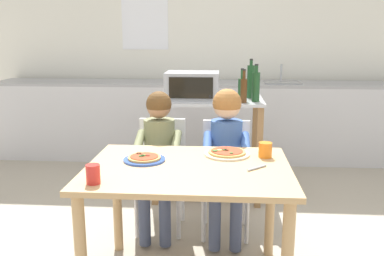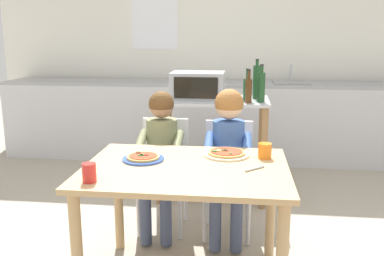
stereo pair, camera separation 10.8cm
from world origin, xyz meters
TOP-DOWN VIEW (x-y plane):
  - ground_plane at (0.00, 1.18)m, footprint 11.78×11.78m
  - back_wall_tiled at (-0.00, 3.00)m, footprint 5.45×0.13m
  - kitchen_counter at (0.00, 2.59)m, footprint 4.91×0.60m
  - kitchen_island_cart at (0.06, 1.40)m, footprint 0.96×0.58m
  - toaster_oven at (-0.08, 1.39)m, footprint 0.46×0.36m
  - bottle_dark_olive_oil at (0.43, 1.46)m, footprint 0.06×0.06m
  - bottle_clear_vinegar at (0.35, 1.30)m, footprint 0.07×0.07m
  - bottle_tall_green_wine at (0.46, 1.27)m, footprint 0.06×0.06m
  - bottle_slim_sauce at (0.36, 1.20)m, footprint 0.05×0.05m
  - dining_table at (0.00, 0.00)m, footprint 1.13×0.85m
  - dining_chair_left at (-0.26, 0.73)m, footprint 0.36×0.36m
  - dining_chair_right at (0.22, 0.70)m, footprint 0.36×0.36m
  - child_in_olive_shirt at (-0.26, 0.61)m, footprint 0.32×0.42m
  - child_in_blue_striped_shirt at (0.22, 0.59)m, footprint 0.32×0.42m
  - pizza_plate_blue_rimmed at (-0.26, 0.09)m, footprint 0.24×0.24m
  - pizza_plate_cream at (0.22, 0.24)m, footprint 0.27×0.27m
  - drinking_cup_red at (-0.44, -0.31)m, footprint 0.07×0.07m
  - drinking_cup_orange at (0.44, 0.21)m, footprint 0.08×0.08m
  - serving_spoon at (0.38, -0.02)m, footprint 0.11×0.10m

SIDE VIEW (x-z plane):
  - ground_plane at x=0.00m, z-range 0.00..0.00m
  - kitchen_counter at x=0.00m, z-range -0.10..1.00m
  - dining_chair_left at x=-0.26m, z-range 0.07..0.89m
  - dining_chair_right at x=0.22m, z-range 0.07..0.89m
  - kitchen_island_cart at x=0.06m, z-range 0.15..1.03m
  - dining_table at x=0.00m, z-range 0.25..0.98m
  - child_in_olive_shirt at x=-0.26m, z-range 0.14..1.17m
  - child_in_blue_striped_shirt at x=0.22m, z-range 0.16..1.21m
  - serving_spoon at x=0.38m, z-range 0.72..0.73m
  - pizza_plate_blue_rimmed at x=-0.26m, z-range 0.72..0.75m
  - pizza_plate_cream at x=0.22m, z-range 0.72..0.75m
  - drinking_cup_orange at x=0.44m, z-range 0.72..0.81m
  - drinking_cup_red at x=-0.44m, z-range 0.72..0.82m
  - bottle_clear_vinegar at x=0.35m, z-range 0.85..1.12m
  - bottle_slim_sauce at x=0.36m, z-range 0.86..1.13m
  - toaster_oven at x=-0.08m, z-range 0.89..1.12m
  - bottle_tall_green_wine at x=0.46m, z-range 0.86..1.17m
  - bottle_dark_olive_oil at x=0.43m, z-range 0.87..1.21m
  - back_wall_tiled at x=0.00m, z-range 0.00..2.70m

